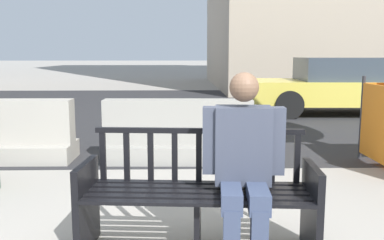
% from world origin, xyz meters
% --- Properties ---
extents(street_asphalt, '(120.00, 12.00, 0.01)m').
position_xyz_m(street_asphalt, '(0.00, 8.70, 0.00)').
color(street_asphalt, '#28282B').
rests_on(street_asphalt, ground).
extents(street_bench, '(1.73, 0.65, 0.88)m').
position_xyz_m(street_bench, '(0.11, 0.44, 0.40)').
color(street_bench, black).
rests_on(street_bench, ground).
extents(seated_person, '(0.59, 0.74, 1.31)m').
position_xyz_m(seated_person, '(0.43, 0.36, 0.69)').
color(seated_person, '#383D4C').
rests_on(seated_person, ground).
extents(jersey_barrier_centre, '(2.02, 0.75, 0.84)m').
position_xyz_m(jersey_barrier_centre, '(-0.05, 3.15, 0.34)').
color(jersey_barrier_centre, gray).
rests_on(jersey_barrier_centre, ground).
extents(car_taxi_near, '(4.63, 2.12, 1.36)m').
position_xyz_m(car_taxi_near, '(3.93, 7.70, 0.69)').
color(car_taxi_near, '#DBC64C').
rests_on(car_taxi_near, ground).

